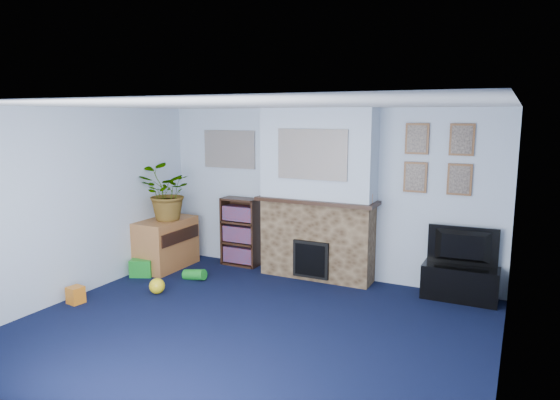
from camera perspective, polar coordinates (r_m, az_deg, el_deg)
The scene contains 26 objects.
floor at distance 5.56m, azimuth -4.04°, elevation -14.79°, with size 5.00×4.50×0.01m, color black.
ceiling at distance 5.06m, azimuth -4.37°, elevation 10.78°, with size 5.00×4.50×0.01m, color white.
wall_back at distance 7.18m, azimuth 4.90°, elevation 0.81°, with size 5.00×0.04×2.40m, color silver.
wall_front at distance 3.50m, azimuth -23.39°, elevation -9.45°, with size 5.00×0.04×2.40m, color silver.
wall_left at distance 6.78m, azimuth -22.77°, elevation -0.44°, with size 0.04×4.50×2.40m, color silver.
wall_right at distance 4.50m, azimuth 24.60°, elevation -5.37°, with size 0.04×4.50×2.40m, color silver.
chimney_breast at distance 6.99m, azimuth 4.29°, elevation 0.45°, with size 1.72×0.50×2.40m.
collage_main at distance 6.73m, azimuth 3.68°, elevation 5.21°, with size 1.00×0.03×0.68m, color gray.
collage_left at distance 7.79m, azimuth -5.81°, elevation 5.79°, with size 0.90×0.03×0.58m, color gray.
portrait_tl at distance 6.72m, azimuth 15.39°, elevation 6.76°, with size 0.30×0.03×0.40m, color brown.
portrait_tr at distance 6.64m, azimuth 20.08°, elevation 6.50°, with size 0.30×0.03×0.40m, color brown.
portrait_bl at distance 6.76m, azimuth 15.20°, elevation 2.53°, with size 0.30×0.03×0.40m, color brown.
portrait_br at distance 6.68m, azimuth 19.84°, elevation 2.21°, with size 0.30×0.03×0.40m, color brown.
tv_stand at distance 6.75m, azimuth 19.87°, elevation -8.83°, with size 0.91×0.39×0.43m, color black.
television at distance 6.64m, azimuth 20.11°, elevation -5.07°, with size 0.85×0.11×0.49m, color black.
bookshelf at distance 7.74m, azimuth -4.51°, elevation -3.80°, with size 0.58×0.28×1.05m.
sideboard at distance 7.82m, azimuth -12.88°, elevation -5.03°, with size 0.53×0.96×0.75m, color #A26434.
potted_plant at distance 7.58m, azimuth -13.05°, elevation 0.82°, with size 0.75×0.65×0.84m, color #26661E.
mantel_clock at distance 6.99m, azimuth 3.19°, elevation 0.77°, with size 0.10×0.06×0.15m, color gold.
mantel_candle at distance 6.82m, azimuth 6.94°, elevation 0.57°, with size 0.05×0.05×0.15m, color #B2BFC6.
mantel_teddy at distance 7.13m, azimuth 0.63°, elevation 0.92°, with size 0.12×0.12×0.12m, color gray.
mantel_can at distance 6.70m, azimuth 10.27°, elevation 0.15°, with size 0.06×0.06×0.13m, color orange.
green_crate at distance 7.56m, azimuth -15.49°, elevation -7.31°, with size 0.31×0.25×0.25m, color #198C26.
toy_ball at distance 6.79m, azimuth -13.87°, elevation -9.63°, with size 0.21×0.21×0.21m, color yellow.
toy_block at distance 6.77m, azimuth -22.32°, elevation -9.97°, with size 0.17×0.17×0.21m, color orange.
toy_tube at distance 7.24m, azimuth -9.74°, elevation -8.41°, with size 0.15×0.15×0.33m, color #198C26.
Camera 1 is at (2.57, -4.36, 2.30)m, focal length 32.00 mm.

